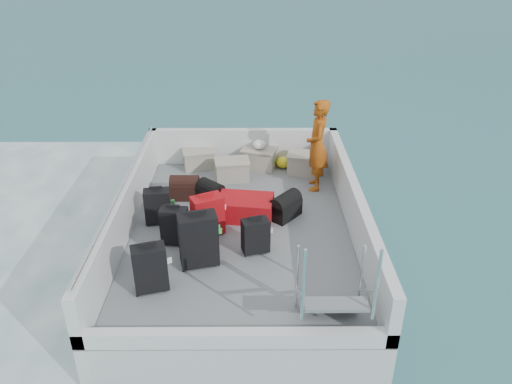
# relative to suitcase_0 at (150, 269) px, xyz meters

# --- Properties ---
(ground) EXTENTS (160.00, 160.00, 0.00)m
(ground) POSITION_rel_suitcase_0_xyz_m (1.10, 1.46, -0.95)
(ground) COLOR #1C5662
(ground) RESTS_ON ground
(ferry_hull) EXTENTS (3.60, 5.00, 0.60)m
(ferry_hull) POSITION_rel_suitcase_0_xyz_m (1.10, 1.46, -0.65)
(ferry_hull) COLOR silver
(ferry_hull) RESTS_ON ground
(deck) EXTENTS (3.30, 4.70, 0.02)m
(deck) POSITION_rel_suitcase_0_xyz_m (1.10, 1.46, -0.34)
(deck) COLOR slate
(deck) RESTS_ON ferry_hull
(deck_fittings) EXTENTS (3.60, 5.00, 0.90)m
(deck_fittings) POSITION_rel_suitcase_0_xyz_m (1.45, 1.14, 0.04)
(deck_fittings) COLOR silver
(deck_fittings) RESTS_ON deck
(suitcase_0) EXTENTS (0.47, 0.35, 0.65)m
(suitcase_0) POSITION_rel_suitcase_0_xyz_m (0.00, 0.00, 0.00)
(suitcase_0) COLOR black
(suitcase_0) RESTS_ON deck
(suitcase_1) EXTENTS (0.41, 0.27, 0.58)m
(suitcase_1) POSITION_rel_suitcase_0_xyz_m (0.16, 1.06, -0.04)
(suitcase_1) COLOR black
(suitcase_1) RESTS_ON deck
(suitcase_2) EXTENTS (0.42, 0.28, 0.57)m
(suitcase_2) POSITION_rel_suitcase_0_xyz_m (-0.19, 1.65, -0.04)
(suitcase_2) COLOR black
(suitcase_2) RESTS_ON deck
(suitcase_3) EXTENTS (0.57, 0.42, 0.78)m
(suitcase_3) POSITION_rel_suitcase_0_xyz_m (0.56, 0.55, 0.06)
(suitcase_3) COLOR black
(suitcase_3) RESTS_ON deck
(suitcase_4) EXTENTS (0.45, 0.37, 0.58)m
(suitcase_4) POSITION_rel_suitcase_0_xyz_m (0.59, 0.82, -0.04)
(suitcase_4) COLOR black
(suitcase_4) RESTS_ON deck
(suitcase_5) EXTENTS (0.53, 0.44, 0.63)m
(suitcase_5) POSITION_rel_suitcase_0_xyz_m (0.62, 1.32, -0.01)
(suitcase_5) COLOR #B90E16
(suitcase_5) RESTS_ON deck
(suitcase_6) EXTENTS (0.42, 0.32, 0.53)m
(suitcase_6) POSITION_rel_suitcase_0_xyz_m (1.33, 0.83, -0.06)
(suitcase_6) COLOR black
(suitcase_6) RESTS_ON deck
(suitcase_8) EXTENTS (0.93, 0.68, 0.34)m
(suitcase_8) POSITION_rel_suitcase_0_xyz_m (1.17, 1.81, -0.16)
(suitcase_8) COLOR #B90E16
(suitcase_8) RESTS_ON deck
(duffel_0) EXTENTS (0.49, 0.31, 0.32)m
(duffel_0) POSITION_rel_suitcase_0_xyz_m (0.13, 2.46, -0.17)
(duffel_0) COLOR black
(duffel_0) RESTS_ON deck
(duffel_1) EXTENTS (0.52, 0.51, 0.32)m
(duffel_1) POSITION_rel_suitcase_0_xyz_m (0.59, 2.25, -0.17)
(duffel_1) COLOR black
(duffel_1) RESTS_ON deck
(duffel_2) EXTENTS (0.57, 0.59, 0.32)m
(duffel_2) POSITION_rel_suitcase_0_xyz_m (1.81, 1.81, -0.17)
(duffel_2) COLOR black
(duffel_2) RESTS_ON deck
(crate_0) EXTENTS (0.63, 0.50, 0.33)m
(crate_0) POSITION_rel_suitcase_0_xyz_m (0.25, 3.66, -0.16)
(crate_0) COLOR #AEA697
(crate_0) RESTS_ON deck
(crate_1) EXTENTS (0.63, 0.47, 0.35)m
(crate_1) POSITION_rel_suitcase_0_xyz_m (0.91, 3.16, -0.15)
(crate_1) COLOR #AEA697
(crate_1) RESTS_ON deck
(crate_2) EXTENTS (0.69, 0.57, 0.36)m
(crate_2) POSITION_rel_suitcase_0_xyz_m (1.41, 3.66, -0.15)
(crate_2) COLOR #AEA697
(crate_2) RESTS_ON deck
(crate_3) EXTENTS (0.69, 0.54, 0.37)m
(crate_3) POSITION_rel_suitcase_0_xyz_m (2.26, 3.41, -0.14)
(crate_3) COLOR #AEA697
(crate_3) RESTS_ON deck
(yellow_bag) EXTENTS (0.28, 0.26, 0.22)m
(yellow_bag) POSITION_rel_suitcase_0_xyz_m (1.88, 3.66, -0.22)
(yellow_bag) COLOR yellow
(yellow_bag) RESTS_ON deck
(white_bag) EXTENTS (0.24, 0.24, 0.18)m
(white_bag) POSITION_rel_suitcase_0_xyz_m (1.41, 3.66, 0.13)
(white_bag) COLOR white
(white_bag) RESTS_ON crate_2
(passenger) EXTENTS (0.42, 0.62, 1.61)m
(passenger) POSITION_rel_suitcase_0_xyz_m (2.40, 2.84, 0.48)
(passenger) COLOR orange
(passenger) RESTS_ON deck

